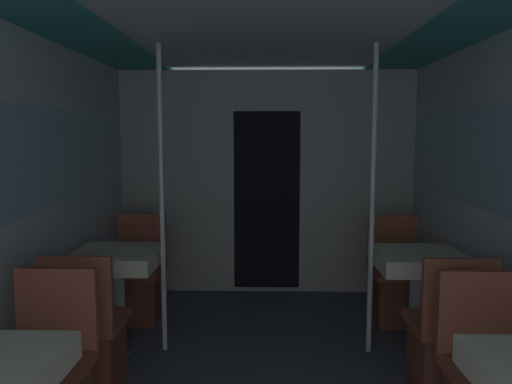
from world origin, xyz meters
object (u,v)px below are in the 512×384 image
object	(u,v)px
support_pole_left_1	(162,201)
chair_right_far_1	(396,289)
chair_left_near_1	(89,346)
dining_table_left_1	(116,266)
chair_right_near_1	(446,349)
chair_left_far_1	(139,287)
support_pole_right_1	(372,202)
dining_table_right_1	(418,268)

from	to	relation	value
support_pole_left_1	chair_right_far_1	distance (m)	2.06
chair_left_near_1	support_pole_left_1	xyz separation A→B (m)	(0.34, 0.58, 0.80)
dining_table_left_1	chair_right_far_1	xyz separation A→B (m)	(2.14, 0.58, -0.34)
chair_left_near_1	support_pole_left_1	distance (m)	1.05
support_pole_left_1	chair_right_near_1	bearing A→B (deg)	-17.97
support_pole_left_1	chair_left_far_1	bearing A→B (deg)	119.85
chair_right_far_1	support_pole_right_1	world-z (taller)	support_pole_right_1
dining_table_left_1	chair_right_far_1	world-z (taller)	chair_right_far_1
dining_table_right_1	chair_right_far_1	world-z (taller)	chair_right_far_1
dining_table_left_1	dining_table_right_1	bearing A→B (deg)	0.00
chair_left_near_1	dining_table_right_1	size ratio (longest dim) A/B	1.20
chair_right_near_1	support_pole_left_1	bearing A→B (deg)	162.03
chair_right_near_1	support_pole_right_1	xyz separation A→B (m)	(-0.34, 0.58, 0.80)
chair_right_near_1	support_pole_right_1	world-z (taller)	support_pole_right_1
chair_left_near_1	chair_left_far_1	world-z (taller)	same
support_pole_left_1	dining_table_right_1	xyz separation A→B (m)	(1.80, -0.00, -0.47)
chair_left_near_1	chair_right_near_1	xyz separation A→B (m)	(2.14, 0.00, 0.00)
dining_table_left_1	chair_right_near_1	distance (m)	2.24
support_pole_right_1	chair_right_near_1	bearing A→B (deg)	-60.15
dining_table_left_1	dining_table_right_1	distance (m)	2.14
dining_table_left_1	support_pole_left_1	bearing A→B (deg)	0.00
chair_left_near_1	chair_left_far_1	xyz separation A→B (m)	(0.00, 1.17, 0.00)
dining_table_right_1	support_pole_right_1	bearing A→B (deg)	180.00
support_pole_left_1	dining_table_right_1	bearing A→B (deg)	-0.00
dining_table_left_1	chair_left_near_1	xyz separation A→B (m)	(0.00, -0.58, -0.34)
chair_left_near_1	support_pole_right_1	xyz separation A→B (m)	(1.80, 0.58, 0.80)
dining_table_right_1	chair_right_far_1	xyz separation A→B (m)	(0.00, 0.58, -0.34)
support_pole_left_1	dining_table_right_1	world-z (taller)	support_pole_left_1
dining_table_left_1	chair_right_near_1	xyz separation A→B (m)	(2.14, -0.58, -0.34)
chair_left_near_1	support_pole_right_1	size ratio (longest dim) A/B	0.40
chair_left_far_1	support_pole_left_1	xyz separation A→B (m)	(0.34, -0.58, 0.80)
chair_left_near_1	dining_table_right_1	bearing A→B (deg)	15.29
support_pole_left_1	chair_right_far_1	bearing A→B (deg)	17.97
chair_right_far_1	support_pole_left_1	bearing A→B (deg)	17.97
chair_left_near_1	chair_right_far_1	world-z (taller)	same
dining_table_right_1	chair_right_near_1	size ratio (longest dim) A/B	0.84
support_pole_left_1	support_pole_right_1	distance (m)	1.47
dining_table_right_1	chair_left_far_1	bearing A→B (deg)	164.71
support_pole_left_1	chair_right_far_1	xyz separation A→B (m)	(1.80, 0.58, -0.80)
dining_table_left_1	support_pole_right_1	distance (m)	1.86
chair_left_far_1	chair_right_near_1	bearing A→B (deg)	151.33
dining_table_left_1	support_pole_right_1	size ratio (longest dim) A/B	0.34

